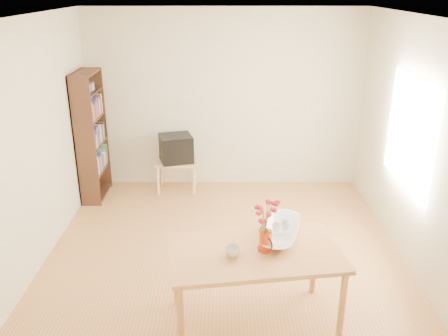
{
  "coord_description": "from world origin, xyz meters",
  "views": [
    {
      "loc": [
        0.01,
        -4.53,
        2.89
      ],
      "look_at": [
        0.0,
        0.3,
        1.0
      ],
      "focal_mm": 38.0,
      "sensor_mm": 36.0,
      "label": 1
    }
  ],
  "objects_px": {
    "pitcher": "(265,241)",
    "mug": "(233,251)",
    "television": "(176,148)",
    "table": "(255,258)",
    "bowl": "(281,212)"
  },
  "relations": [
    {
      "from": "pitcher",
      "to": "bowl",
      "type": "bearing_deg",
      "value": 34.51
    },
    {
      "from": "mug",
      "to": "table",
      "type": "bearing_deg",
      "value": 167.26
    },
    {
      "from": "pitcher",
      "to": "mug",
      "type": "xyz_separation_m",
      "value": [
        -0.28,
        -0.1,
        -0.04
      ]
    },
    {
      "from": "mug",
      "to": "television",
      "type": "height_order",
      "value": "television"
    },
    {
      "from": "bowl",
      "to": "mug",
      "type": "bearing_deg",
      "value": -140.56
    },
    {
      "from": "television",
      "to": "table",
      "type": "bearing_deg",
      "value": -88.16
    },
    {
      "from": "table",
      "to": "bowl",
      "type": "height_order",
      "value": "bowl"
    },
    {
      "from": "table",
      "to": "pitcher",
      "type": "relative_size",
      "value": 8.07
    },
    {
      "from": "pitcher",
      "to": "bowl",
      "type": "xyz_separation_m",
      "value": [
        0.16,
        0.27,
        0.14
      ]
    },
    {
      "from": "table",
      "to": "pitcher",
      "type": "xyz_separation_m",
      "value": [
        0.08,
        0.01,
        0.16
      ]
    },
    {
      "from": "pitcher",
      "to": "mug",
      "type": "bearing_deg",
      "value": 173.93
    },
    {
      "from": "table",
      "to": "pitcher",
      "type": "bearing_deg",
      "value": -2.09
    },
    {
      "from": "pitcher",
      "to": "mug",
      "type": "relative_size",
      "value": 1.62
    },
    {
      "from": "mug",
      "to": "bowl",
      "type": "relative_size",
      "value": 0.25
    },
    {
      "from": "bowl",
      "to": "television",
      "type": "bearing_deg",
      "value": 114.06
    }
  ]
}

